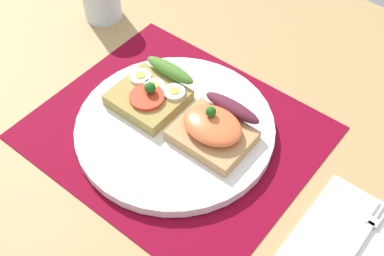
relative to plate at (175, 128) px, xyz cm
name	(u,v)px	position (x,y,z in cm)	size (l,w,h in cm)	color
ground_plane	(176,140)	(0.00, 0.00, -2.63)	(120.00, 90.00, 3.20)	tan
placemat	(175,132)	(0.00, 0.00, -0.88)	(37.28, 31.89, 0.30)	maroon
plate	(175,128)	(0.00, 0.00, 0.00)	(27.47, 27.47, 1.45)	white
sandwich_egg_tomato	(152,93)	(-5.51, 1.66, 2.14)	(9.57, 10.29, 4.07)	#A48E47
sandwich_salmon	(215,128)	(5.49, 1.66, 2.56)	(10.12, 9.44, 5.20)	tan
napkin	(358,245)	(27.83, 0.13, -0.73)	(13.87, 14.65, 0.60)	white
fork	(359,242)	(27.81, 0.21, -0.27)	(1.62, 14.85, 0.32)	#B7B7BC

